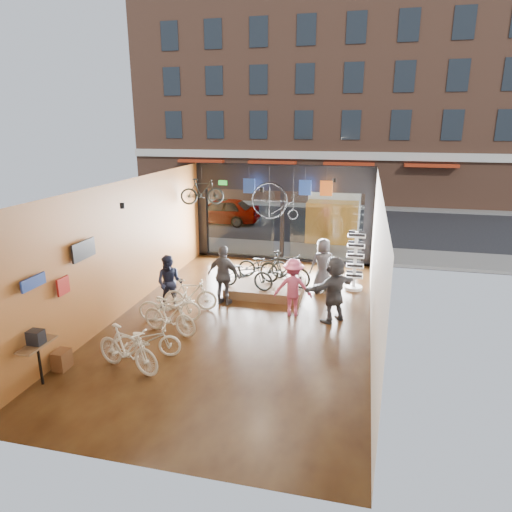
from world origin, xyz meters
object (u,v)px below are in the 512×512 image
(display_bike_left, at_px, (246,273))
(floor_bike_5, at_px, (190,295))
(floor_bike_2, at_px, (148,340))
(customer_3, at_px, (293,287))
(street_car, at_px, (221,211))
(customer_5, at_px, (334,289))
(display_bike_mid, at_px, (284,269))
(customer_4, at_px, (323,265))
(display_bike_right, at_px, (263,264))
(box_truck, at_px, (336,206))
(customer_2, at_px, (224,275))
(floor_bike_4, at_px, (170,306))
(penny_farthing, at_px, (277,202))
(floor_bike_1, at_px, (127,349))
(floor_bike_3, at_px, (169,316))
(customer_1, at_px, (170,283))
(sunglasses_rack, at_px, (355,261))
(hung_bike, at_px, (202,192))
(display_platform, at_px, (266,288))

(display_bike_left, bearing_deg, floor_bike_5, 147.14)
(floor_bike_2, relative_size, customer_3, 0.94)
(street_car, height_order, customer_5, customer_5)
(display_bike_mid, bearing_deg, customer_4, -40.55)
(street_car, height_order, display_bike_right, street_car)
(box_truck, xyz_separation_m, floor_bike_2, (-3.42, -13.60, -0.99))
(box_truck, distance_m, customer_4, 8.18)
(customer_2, bearing_deg, customer_3, -178.43)
(customer_2, bearing_deg, floor_bike_4, 65.03)
(penny_farthing, bearing_deg, customer_4, -47.55)
(floor_bike_1, distance_m, floor_bike_3, 1.94)
(floor_bike_5, height_order, customer_4, customer_4)
(floor_bike_1, relative_size, display_bike_right, 1.02)
(box_truck, distance_m, customer_3, 10.45)
(display_bike_right, bearing_deg, customer_1, 134.56)
(floor_bike_5, bearing_deg, penny_farthing, -29.89)
(street_car, relative_size, customer_3, 2.52)
(floor_bike_4, height_order, customer_5, customer_5)
(street_car, relative_size, display_bike_left, 2.26)
(customer_3, height_order, customer_5, customer_5)
(floor_bike_5, bearing_deg, customer_3, -94.36)
(floor_bike_3, bearing_deg, floor_bike_4, 36.56)
(floor_bike_2, xyz_separation_m, display_bike_left, (1.29, 4.24, 0.38))
(customer_3, bearing_deg, display_bike_left, -36.47)
(customer_1, xyz_separation_m, customer_4, (4.21, 2.69, 0.04))
(street_car, height_order, floor_bike_4, street_car)
(floor_bike_1, distance_m, customer_1, 3.51)
(floor_bike_1, relative_size, sunglasses_rack, 0.89)
(hung_bike, bearing_deg, customer_5, -145.78)
(floor_bike_4, xyz_separation_m, customer_4, (3.90, 3.46, 0.42))
(customer_4, bearing_deg, customer_5, 77.96)
(box_truck, bearing_deg, sunglasses_rack, -81.38)
(display_bike_right, relative_size, customer_3, 1.02)
(customer_5, height_order, hung_bike, hung_bike)
(street_car, distance_m, display_bike_left, 11.16)
(floor_bike_3, bearing_deg, display_bike_right, -7.69)
(floor_bike_4, xyz_separation_m, hung_bike, (-0.70, 4.82, 2.47))
(floor_bike_1, height_order, floor_bike_3, floor_bike_1)
(display_bike_right, xyz_separation_m, customer_1, (-2.23, -2.65, 0.08))
(display_bike_right, height_order, customer_3, customer_3)
(display_bike_right, bearing_deg, display_bike_mid, -133.56)
(street_car, distance_m, customer_1, 12.05)
(floor_bike_1, relative_size, floor_bike_3, 1.07)
(display_bike_mid, height_order, hung_bike, hung_bike)
(display_bike_right, distance_m, customer_2, 2.04)
(floor_bike_5, distance_m, customer_5, 4.19)
(box_truck, bearing_deg, penny_farthing, -106.69)
(display_bike_left, relative_size, penny_farthing, 1.10)
(customer_3, bearing_deg, floor_bike_4, 15.80)
(display_platform, xyz_separation_m, hung_bike, (-2.85, 2.04, 2.78))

